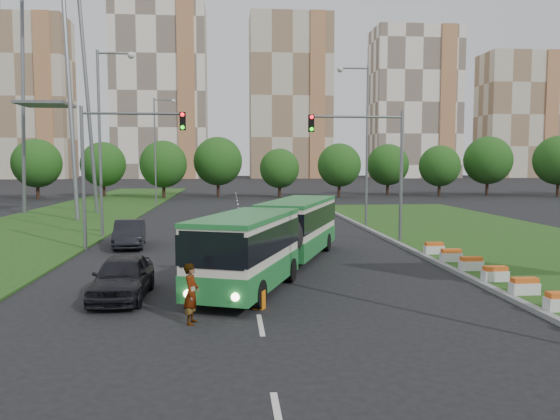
{
  "coord_description": "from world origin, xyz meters",
  "views": [
    {
      "loc": [
        -3.88,
        -22.12,
        4.91
      ],
      "look_at": [
        -1.48,
        4.14,
        2.6
      ],
      "focal_mm": 35.0,
      "sensor_mm": 36.0,
      "label": 1
    }
  ],
  "objects": [
    {
      "name": "ground",
      "position": [
        0.0,
        0.0,
        0.0
      ],
      "size": [
        360.0,
        360.0,
        0.0
      ],
      "primitive_type": "plane",
      "color": "black",
      "rests_on": "ground"
    },
    {
      "name": "grass_median",
      "position": [
        13.0,
        8.0,
        0.07
      ],
      "size": [
        14.0,
        60.0,
        0.15
      ],
      "primitive_type": "cube",
      "color": "#204A15",
      "rests_on": "ground"
    },
    {
      "name": "median_kerb",
      "position": [
        6.05,
        8.0,
        0.09
      ],
      "size": [
        0.3,
        60.0,
        0.18
      ],
      "primitive_type": "cube",
      "color": "gray",
      "rests_on": "ground"
    },
    {
      "name": "left_verge",
      "position": [
        -18.0,
        25.0,
        0.05
      ],
      "size": [
        12.0,
        110.0,
        0.1
      ],
      "primitive_type": "cube",
      "color": "#204A15",
      "rests_on": "ground"
    },
    {
      "name": "lane_markings",
      "position": [
        -3.0,
        20.0,
        0.0
      ],
      "size": [
        0.2,
        100.0,
        0.01
      ],
      "primitive_type": null,
      "color": "silver",
      "rests_on": "ground"
    },
    {
      "name": "flower_planters",
      "position": [
        6.7,
        -1.4,
        0.45
      ],
      "size": [
        1.1,
        13.7,
        0.6
      ],
      "primitive_type": null,
      "color": "silver",
      "rests_on": "grass_median"
    },
    {
      "name": "traffic_mast_median",
      "position": [
        4.78,
        10.0,
        5.35
      ],
      "size": [
        5.76,
        0.32,
        8.0
      ],
      "color": "slate",
      "rests_on": "ground"
    },
    {
      "name": "traffic_mast_left",
      "position": [
        -10.38,
        9.0,
        5.35
      ],
      "size": [
        5.76,
        0.32,
        8.0
      ],
      "color": "slate",
      "rests_on": "ground"
    },
    {
      "name": "street_lamps",
      "position": [
        -3.0,
        10.0,
        6.0
      ],
      "size": [
        36.0,
        60.0,
        12.0
      ],
      "primitive_type": null,
      "color": "slate",
      "rests_on": "ground"
    },
    {
      "name": "tree_line",
      "position": [
        10.0,
        55.0,
        4.5
      ],
      "size": [
        120.0,
        8.0,
        9.0
      ],
      "primitive_type": null,
      "color": "#184A13",
      "rests_on": "ground"
    },
    {
      "name": "apartment_tower_west",
      "position": [
        -65.0,
        150.0,
        24.0
      ],
      "size": [
        26.0,
        15.0,
        48.0
      ],
      "primitive_type": "cube",
      "color": "beige",
      "rests_on": "ground"
    },
    {
      "name": "apartment_tower_cwest",
      "position": [
        -25.0,
        150.0,
        26.0
      ],
      "size": [
        28.0,
        15.0,
        52.0
      ],
      "primitive_type": "cube",
      "color": "white",
      "rests_on": "ground"
    },
    {
      "name": "apartment_tower_ceast",
      "position": [
        15.0,
        150.0,
        25.0
      ],
      "size": [
        25.0,
        15.0,
        50.0
      ],
      "primitive_type": "cube",
      "color": "beige",
      "rests_on": "ground"
    },
    {
      "name": "apartment_tower_east",
      "position": [
        55.0,
        150.0,
        23.5
      ],
      "size": [
        27.0,
        15.0,
        47.0
      ],
      "primitive_type": "cube",
      "color": "white",
      "rests_on": "ground"
    },
    {
      "name": "midrise_east",
      "position": [
        90.0,
        150.0,
        20.0
      ],
      "size": [
        24.0,
        14.0,
        40.0
      ],
      "primitive_type": "cube",
      "color": "beige",
      "rests_on": "ground"
    },
    {
      "name": "articulated_bus",
      "position": [
        -1.97,
        2.31,
        1.58
      ],
      "size": [
        2.45,
        15.72,
        2.59
      ],
      "rotation": [
        0.0,
        0.0,
        -0.36
      ],
      "color": "beige",
      "rests_on": "ground"
    },
    {
      "name": "car_left_near",
      "position": [
        -7.79,
        -2.27,
        0.78
      ],
      "size": [
        1.89,
        4.62,
        1.57
      ],
      "primitive_type": "imported",
      "rotation": [
        0.0,
        0.0,
        -0.01
      ],
      "color": "black",
      "rests_on": "ground"
    },
    {
      "name": "car_left_far",
      "position": [
        -9.74,
        9.99,
        0.78
      ],
      "size": [
        2.17,
        4.88,
        1.56
      ],
      "primitive_type": "imported",
      "rotation": [
        0.0,
        0.0,
        0.11
      ],
      "color": "black",
      "rests_on": "ground"
    },
    {
      "name": "pedestrian",
      "position": [
        -5.09,
        -5.67,
        0.93
      ],
      "size": [
        0.57,
        0.75,
        1.86
      ],
      "primitive_type": "imported",
      "rotation": [
        0.0,
        0.0,
        1.38
      ],
      "color": "gray",
      "rests_on": "ground"
    },
    {
      "name": "shopping_trolley",
      "position": [
        -2.95,
        -4.16,
        0.31
      ],
      "size": [
        0.36,
        0.38,
        0.62
      ],
      "rotation": [
        0.0,
        0.0,
        -0.43
      ],
      "color": "orange",
      "rests_on": "ground"
    }
  ]
}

